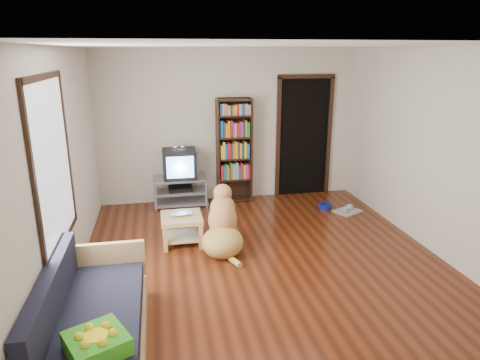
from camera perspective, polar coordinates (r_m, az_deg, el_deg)
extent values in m
plane|color=#5B240F|center=(5.52, 3.12, -10.65)|extent=(5.00, 5.00, 0.00)
plane|color=white|center=(4.91, 3.62, 17.42)|extent=(5.00, 5.00, 0.00)
plane|color=beige|center=(7.46, -1.40, 7.17)|extent=(4.50, 0.00, 4.50)
plane|color=beige|center=(2.85, 15.98, -9.77)|extent=(4.50, 0.00, 4.50)
plane|color=beige|center=(5.02, -22.42, 1.15)|extent=(0.00, 5.00, 5.00)
plane|color=beige|center=(6.01, 24.65, 3.31)|extent=(0.00, 5.00, 5.00)
cube|color=green|center=(3.52, -18.55, -19.94)|extent=(0.54, 0.54, 0.13)
imported|color=#B4B5B9|center=(5.85, -7.81, -4.73)|extent=(0.35, 0.25, 0.03)
cylinder|color=navy|center=(7.37, 11.27, -3.42)|extent=(0.22, 0.22, 0.08)
cube|color=gray|center=(7.28, 14.18, -4.08)|extent=(0.50, 0.47, 0.03)
cube|color=white|center=(4.49, -23.68, 1.93)|extent=(0.02, 1.30, 1.60)
cube|color=black|center=(4.37, -24.89, 12.37)|extent=(0.03, 1.42, 0.06)
cube|color=black|center=(4.75, -22.47, -7.67)|extent=(0.03, 1.42, 0.06)
cube|color=black|center=(3.83, -25.73, -0.69)|extent=(0.03, 0.06, 1.70)
cube|color=black|center=(5.16, -22.04, 3.89)|extent=(0.03, 0.06, 1.70)
cube|color=black|center=(7.82, 8.47, 5.59)|extent=(0.90, 0.02, 2.10)
cube|color=black|center=(7.66, 5.11, 5.47)|extent=(0.07, 0.05, 2.14)
cube|color=black|center=(7.98, 11.78, 5.64)|extent=(0.07, 0.05, 2.14)
cube|color=black|center=(7.68, 8.86, 13.50)|extent=(1.03, 0.05, 0.07)
cube|color=#99999E|center=(7.30, -8.00, 0.20)|extent=(0.90, 0.45, 0.04)
cube|color=#99999E|center=(7.37, -7.93, -1.51)|extent=(0.86, 0.42, 0.03)
cube|color=#99999E|center=(7.43, -7.87, -2.90)|extent=(0.90, 0.45, 0.04)
cylinder|color=#99999E|center=(7.18, -11.18, -2.19)|extent=(0.04, 0.04, 0.50)
cylinder|color=#99999E|center=(7.21, -4.50, -1.81)|extent=(0.04, 0.04, 0.50)
cylinder|color=#99999E|center=(7.56, -11.20, -1.22)|extent=(0.04, 0.04, 0.50)
cylinder|color=#99999E|center=(7.59, -4.85, -0.87)|extent=(0.04, 0.04, 0.50)
cube|color=black|center=(7.36, -7.94, -1.14)|extent=(0.40, 0.30, 0.07)
cube|color=black|center=(7.24, -8.08, 2.18)|extent=(0.55, 0.48, 0.48)
cube|color=black|center=(7.43, -8.17, 2.56)|extent=(0.40, 0.14, 0.36)
cube|color=#8CBFF2|center=(7.00, -7.97, 1.68)|extent=(0.44, 0.02, 0.36)
cube|color=silver|center=(7.13, -8.14, 4.02)|extent=(0.20, 0.07, 0.02)
sphere|color=silver|center=(7.12, -8.64, 4.35)|extent=(0.09, 0.09, 0.09)
sphere|color=silver|center=(7.12, -7.67, 4.40)|extent=(0.09, 0.09, 0.09)
cube|color=black|center=(7.34, -2.98, 3.83)|extent=(0.03, 0.30, 1.80)
cube|color=black|center=(7.44, 1.38, 4.02)|extent=(0.03, 0.30, 1.80)
cube|color=black|center=(7.52, -0.98, 4.16)|extent=(0.60, 0.02, 1.80)
cube|color=black|center=(7.63, -0.76, -2.46)|extent=(0.56, 0.28, 0.02)
cube|color=black|center=(7.52, -0.77, 0.21)|extent=(0.56, 0.28, 0.03)
cube|color=black|center=(7.42, -0.78, 2.95)|extent=(0.56, 0.28, 0.02)
cube|color=black|center=(7.34, -0.79, 5.75)|extent=(0.56, 0.28, 0.02)
cube|color=black|center=(7.28, -0.81, 8.61)|extent=(0.56, 0.28, 0.02)
cube|color=black|center=(7.25, -0.81, 10.65)|extent=(0.56, 0.28, 0.02)
cube|color=tan|center=(4.18, -18.26, -19.73)|extent=(0.80, 1.80, 0.22)
cube|color=#1E1E2D|center=(4.06, -18.56, -17.21)|extent=(0.74, 1.74, 0.18)
cube|color=#1E1E2D|center=(3.99, -23.91, -13.96)|extent=(0.12, 1.74, 0.40)
cube|color=tan|center=(4.72, -17.49, -9.70)|extent=(0.80, 0.06, 0.30)
cube|color=#D3BA6C|center=(5.89, -7.81, -5.02)|extent=(0.55, 0.55, 0.06)
cube|color=tan|center=(6.00, -7.71, -7.41)|extent=(0.45, 0.45, 0.03)
cube|color=tan|center=(5.75, -9.95, -7.86)|extent=(0.06, 0.06, 0.34)
cube|color=tan|center=(5.77, -5.24, -7.57)|extent=(0.06, 0.06, 0.34)
cube|color=tan|center=(6.18, -10.06, -6.07)|extent=(0.06, 0.06, 0.34)
cube|color=tan|center=(6.20, -5.70, -5.81)|extent=(0.06, 0.06, 0.34)
ellipsoid|color=tan|center=(5.61, -2.34, -8.28)|extent=(0.63, 0.67, 0.40)
ellipsoid|color=tan|center=(5.72, -2.32, -5.38)|extent=(0.46, 0.49, 0.53)
ellipsoid|color=#BB8A48|center=(5.77, -2.32, -3.80)|extent=(0.39, 0.36, 0.38)
ellipsoid|color=#D88B53|center=(5.77, -2.33, -1.69)|extent=(0.29, 0.31, 0.23)
ellipsoid|color=tan|center=(5.90, -2.30, -1.54)|extent=(0.14, 0.22, 0.10)
sphere|color=black|center=(5.99, -2.29, -1.25)|extent=(0.05, 0.05, 0.05)
ellipsoid|color=tan|center=(5.73, -3.25, -1.93)|extent=(0.07, 0.09, 0.16)
ellipsoid|color=#C1884A|center=(5.73, -1.43, -1.92)|extent=(0.07, 0.09, 0.16)
cylinder|color=tan|center=(5.99, -3.07, -6.13)|extent=(0.11, 0.14, 0.43)
cylinder|color=tan|center=(5.98, -1.46, -6.13)|extent=(0.11, 0.14, 0.43)
sphere|color=#DAAF53|center=(6.11, -3.02, -7.58)|extent=(0.11, 0.11, 0.11)
sphere|color=#B58145|center=(6.11, -1.44, -7.58)|extent=(0.11, 0.11, 0.11)
cylinder|color=#D7B452|center=(5.46, -1.00, -10.60)|extent=(0.20, 0.38, 0.09)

